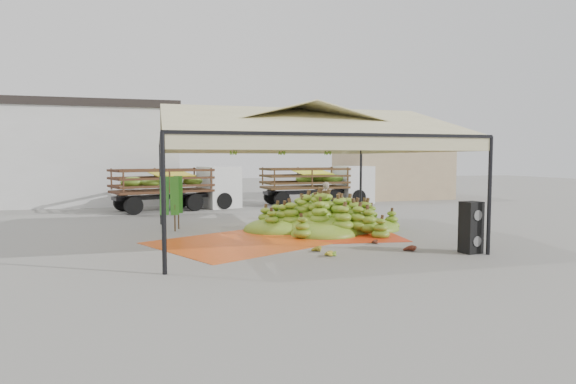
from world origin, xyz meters
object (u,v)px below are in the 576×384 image
object	(u,v)px
banana_heap	(326,213)
truck_right	(322,181)
speaker_stack	(471,227)
truck_left	(182,183)
vendor	(325,201)

from	to	relation	value
banana_heap	truck_right	size ratio (longest dim) A/B	0.92
banana_heap	truck_right	distance (m)	9.50
speaker_stack	truck_left	bearing A→B (deg)	107.15
banana_heap	vendor	world-z (taller)	vendor
banana_heap	vendor	distance (m)	2.56
speaker_stack	vendor	size ratio (longest dim) A/B	0.88
banana_heap	vendor	size ratio (longest dim) A/B	3.64
banana_heap	truck_left	size ratio (longest dim) A/B	0.89
speaker_stack	vendor	distance (m)	7.33
banana_heap	truck_right	xyz separation A→B (m)	(2.99, 8.99, 0.65)
vendor	truck_right	size ratio (longest dim) A/B	0.25
vendor	truck_right	bearing A→B (deg)	-110.42
vendor	truck_right	xyz separation A→B (m)	(2.15, 6.58, 0.48)
speaker_stack	truck_right	bearing A→B (deg)	76.71
truck_right	banana_heap	bearing A→B (deg)	-113.17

